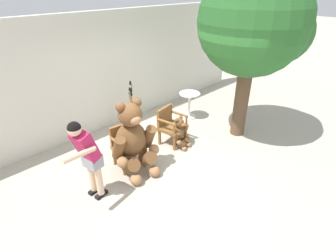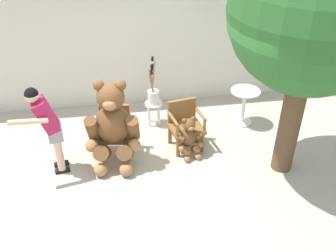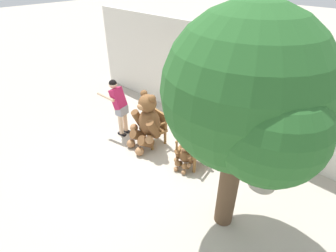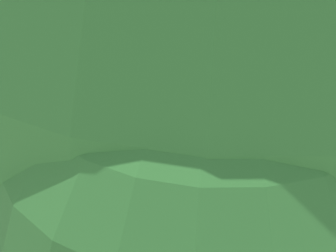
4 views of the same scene
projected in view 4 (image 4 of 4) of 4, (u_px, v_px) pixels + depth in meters
ground_plane at (132, 217)px, 5.10m from camera, size 60.00×60.00×0.00m
back_wall at (331, 64)px, 5.20m from camera, size 10.00×0.16×2.80m
wooden_chair_left at (162, 142)px, 5.57m from camera, size 0.62×0.59×0.86m
wooden_chair_right at (211, 204)px, 4.59m from camera, size 0.65×0.61×0.86m
teddy_bear_large at (141, 125)px, 5.35m from camera, size 0.92×0.90×1.51m
teddy_bear_small at (185, 220)px, 4.53m from camera, size 0.46×0.46×0.74m
person_visitor at (107, 79)px, 6.01m from camera, size 0.72×0.56×1.56m
white_stool at (255, 168)px, 5.28m from camera, size 0.34×0.34×0.46m
brush_bucket at (257, 146)px, 5.13m from camera, size 0.22×0.22×0.95m
patio_tree at (214, 95)px, 1.94m from camera, size 2.41×2.29×3.79m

